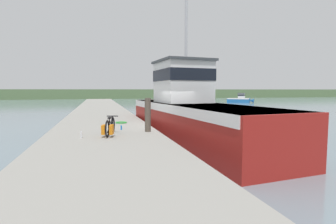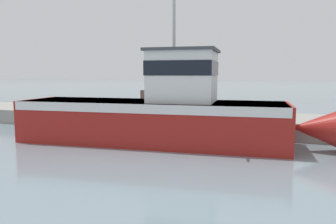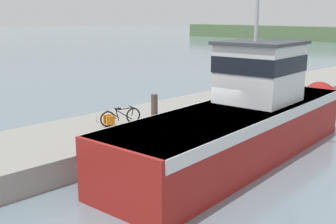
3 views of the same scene
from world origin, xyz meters
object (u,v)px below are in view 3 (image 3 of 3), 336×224
at_px(water_bottle_by_bike, 96,119).
at_px(water_bottle_on_curb, 151,120).
at_px(mooring_post, 154,112).
at_px(bicycle_touring, 117,118).
at_px(fishing_boat_main, 247,117).

relative_size(water_bottle_by_bike, water_bottle_on_curb, 1.28).
height_order(mooring_post, water_bottle_on_curb, mooring_post).
xyz_separation_m(bicycle_touring, water_bottle_on_curb, (0.55, 1.33, -0.22)).
bearing_deg(water_bottle_by_bike, water_bottle_on_curb, 46.56).
height_order(bicycle_touring, mooring_post, mooring_post).
relative_size(fishing_boat_main, water_bottle_by_bike, 57.15).
distance_m(water_bottle_by_bike, water_bottle_on_curb, 2.24).
distance_m(fishing_boat_main, water_bottle_on_curb, 3.92).
relative_size(bicycle_touring, water_bottle_by_bike, 6.82).
bearing_deg(mooring_post, water_bottle_by_bike, -161.34).
bearing_deg(fishing_boat_main, water_bottle_on_curb, -162.46).
bearing_deg(water_bottle_on_curb, water_bottle_by_bike, -133.44).
bearing_deg(bicycle_touring, mooring_post, 33.21).
relative_size(bicycle_touring, mooring_post, 1.23).
distance_m(mooring_post, water_bottle_on_curb, 1.40).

